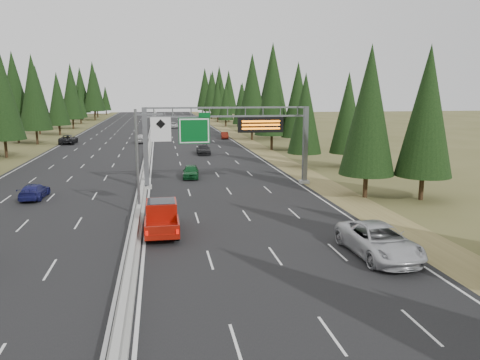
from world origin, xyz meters
name	(u,v)px	position (x,y,z in m)	size (l,w,h in m)	color
road	(151,141)	(0.00, 80.00, 0.04)	(32.00, 260.00, 0.08)	black
shoulder_right	(243,140)	(17.80, 80.00, 0.03)	(3.60, 260.00, 0.06)	olive
shoulder_left	(52,143)	(-17.80, 80.00, 0.03)	(3.60, 260.00, 0.06)	#4E4C24
median_barrier	(151,139)	(0.00, 80.00, 0.41)	(0.70, 260.00, 0.85)	#9A9994
sign_gantry	(234,134)	(8.92, 34.88, 5.27)	(16.75, 0.98, 7.80)	slate
hov_sign_pole	(145,154)	(0.58, 24.97, 4.72)	(2.80, 0.50, 8.00)	slate
tree_row_right	(277,91)	(21.86, 69.37, 9.37)	(11.99, 238.66, 18.88)	black
tree_row_left	(6,92)	(-22.14, 70.43, 9.18)	(12.36, 239.93, 18.99)	black
silver_minivan	(379,241)	(13.82, 13.49, 0.98)	(3.00, 6.51, 1.81)	silver
red_pickup	(162,215)	(1.66, 20.63, 1.16)	(2.14, 6.00, 1.95)	black
car_ahead_green	(191,171)	(4.93, 40.00, 0.79)	(1.67, 4.15, 1.42)	#135425
car_ahead_dkred	(225,135)	(14.50, 81.93, 0.74)	(1.39, 3.99, 1.31)	#63180E
car_ahead_dkgrey	(203,149)	(8.14, 59.37, 0.79)	(1.98, 4.86, 1.41)	black
car_ahead_white	(173,125)	(5.26, 112.01, 0.80)	(2.39, 5.18, 1.44)	silver
car_ahead_far	(163,119)	(2.99, 139.44, 0.78)	(1.64, 4.08, 1.39)	black
car_onc_blue	(34,191)	(-9.30, 32.28, 0.74)	(1.84, 4.53, 1.32)	navy
car_onc_white	(142,138)	(-1.50, 77.03, 0.90)	(1.95, 4.84, 1.65)	silver
car_onc_far	(68,139)	(-14.50, 77.75, 0.88)	(2.66, 5.77, 1.60)	black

